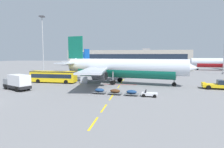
{
  "coord_description": "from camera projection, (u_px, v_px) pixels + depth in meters",
  "views": [
    {
      "loc": [
        22.63,
        -23.53,
        6.91
      ],
      "look_at": [
        15.83,
        23.24,
        2.42
      ],
      "focal_mm": 30.56,
      "sensor_mm": 36.0,
      "label": 1
    }
  ],
  "objects": [
    {
      "name": "apron_paint_markings",
      "position": [
        125.0,
        78.0,
        60.61
      ],
      "size": [
        8.0,
        95.7,
        0.01
      ],
      "color": "yellow",
      "rests_on": "ground"
    },
    {
      "name": "terminal_satellite",
      "position": [
        128.0,
        57.0,
        159.17
      ],
      "size": [
        96.5,
        25.43,
        13.07
      ],
      "color": "#9E998E",
      "rests_on": "ground"
    },
    {
      "name": "uld_cargo_container",
      "position": [
        84.0,
        80.0,
        48.13
      ],
      "size": [
        1.85,
        1.82,
        1.6
      ],
      "color": "#B7BCC6",
      "rests_on": "ground"
    },
    {
      "name": "airliner_foreground",
      "position": [
        122.0,
        68.0,
        47.39
      ],
      "size": [
        34.5,
        33.67,
        12.2
      ],
      "color": "silver",
      "rests_on": "ground"
    },
    {
      "name": "airliner_far_center",
      "position": [
        80.0,
        61.0,
        135.05
      ],
      "size": [
        28.17,
        28.32,
        9.94
      ],
      "color": "silver",
      "rests_on": "ground"
    },
    {
      "name": "apron_shuttle_bus",
      "position": [
        53.0,
        76.0,
        49.16
      ],
      "size": [
        12.16,
        3.54,
        3.0
      ],
      "color": "yellow",
      "rests_on": "ground"
    },
    {
      "name": "fuel_service_truck",
      "position": [
        163.0,
        71.0,
        64.63
      ],
      "size": [
        7.35,
        5.2,
        3.14
      ],
      "color": "black",
      "rests_on": "ground"
    },
    {
      "name": "catering_truck",
      "position": [
        17.0,
        82.0,
        38.74
      ],
      "size": [
        7.31,
        5.41,
        3.14
      ],
      "color": "black",
      "rests_on": "ground"
    },
    {
      "name": "pushback_tug",
      "position": [
        219.0,
        85.0,
        39.77
      ],
      "size": [
        6.41,
        4.0,
        2.08
      ],
      "color": "yellow",
      "rests_on": "ground"
    },
    {
      "name": "airliner_far_right",
      "position": [
        101.0,
        63.0,
        95.79
      ],
      "size": [
        26.49,
        27.7,
        10.01
      ],
      "color": "silver",
      "rests_on": "ground"
    },
    {
      "name": "apron_light_mast_near",
      "position": [
        43.0,
        37.0,
        75.84
      ],
      "size": [
        1.8,
        1.8,
        22.67
      ],
      "color": "slate",
      "rests_on": "ground"
    },
    {
      "name": "ground",
      "position": [
        194.0,
        78.0,
        60.76
      ],
      "size": [
        400.0,
        400.0,
        0.0
      ],
      "primitive_type": "plane",
      "color": "slate"
    },
    {
      "name": "baggage_train",
      "position": [
        123.0,
        92.0,
        33.71
      ],
      "size": [
        11.69,
        3.26,
        1.14
      ],
      "color": "silver",
      "rests_on": "ground"
    }
  ]
}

